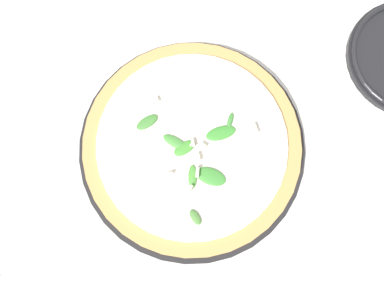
% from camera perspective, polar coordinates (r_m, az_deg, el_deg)
% --- Properties ---
extents(ground_plane, '(6.00, 6.00, 0.00)m').
position_cam_1_polar(ground_plane, '(0.59, 3.14, -2.90)').
color(ground_plane, silver).
extents(pizza_arugula_main, '(0.35, 0.35, 0.05)m').
position_cam_1_polar(pizza_arugula_main, '(0.58, 0.00, -0.27)').
color(pizza_arugula_main, black).
rests_on(pizza_arugula_main, ground_plane).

